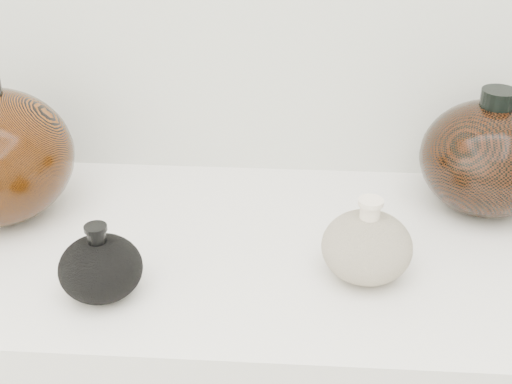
{
  "coord_description": "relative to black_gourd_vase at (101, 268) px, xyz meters",
  "views": [
    {
      "loc": [
        0.03,
        0.07,
        1.49
      ],
      "look_at": [
        -0.03,
        0.92,
        1.01
      ],
      "focal_mm": 50.0,
      "sensor_mm": 36.0,
      "label": 1
    }
  ],
  "objects": [
    {
      "name": "room",
      "position": [
        0.22,
        -0.54,
        0.36
      ],
      "size": [
        3.04,
        2.42,
        2.64
      ],
      "color": "slate",
      "rests_on": "ground"
    },
    {
      "name": "black_gourd_vase",
      "position": [
        0.0,
        0.0,
        0.0
      ],
      "size": [
        0.13,
        0.13,
        0.11
      ],
      "color": "black",
      "rests_on": "display_counter"
    },
    {
      "name": "right_round_pot",
      "position": [
        0.55,
        0.27,
        0.05
      ],
      "size": [
        0.23,
        0.23,
        0.2
      ],
      "color": "black",
      "rests_on": "display_counter"
    },
    {
      "name": "cream_gourd_vase",
      "position": [
        0.35,
        0.07,
        0.01
      ],
      "size": [
        0.16,
        0.16,
        0.12
      ],
      "color": "beige",
      "rests_on": "display_counter"
    }
  ]
}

